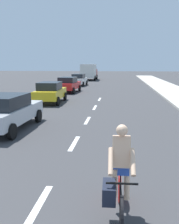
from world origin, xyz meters
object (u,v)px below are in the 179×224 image
Objects in this scene: parked_car_yellow at (50,92)px; delivery_truck at (89,72)px; parked_car_white at (79,79)px; cyclist at (118,176)px; parked_car_silver at (5,111)px; parked_car_red at (68,84)px.

delivery_truck reaches higher than parked_car_yellow.
delivery_truck is (-0.05, 11.80, 0.67)m from parked_car_white.
cyclist is 0.29× the size of delivery_truck.
parked_car_silver is 1.08× the size of parked_car_red.
parked_car_red is at bearing -78.02° from cyclist.
parked_car_white is (-0.25, 15.18, -0.00)m from parked_car_yellow.
parked_car_yellow is 15.18m from parked_car_white.
parked_car_yellow and parked_car_white have the same top height.
cyclist is 41.51m from delivery_truck.
delivery_truck is (-0.22, 19.78, 0.67)m from parked_car_red.
delivery_truck reaches higher than parked_car_white.
parked_car_white is at bearing 92.40° from parked_car_silver.
parked_car_red is 19.79m from delivery_truck.
parked_car_red is 7.98m from parked_car_white.
parked_car_white is at bearing 89.35° from parked_car_yellow.
delivery_truck is at bearing -84.26° from cyclist.
cyclist is 0.46× the size of parked_car_white.
parked_car_yellow is at bearing -85.96° from parked_car_red.
parked_car_silver and parked_car_red have the same top height.
parked_car_silver and parked_car_yellow have the same top height.
parked_car_yellow is 7.21m from parked_car_red.
delivery_truck is (-0.30, 26.98, 0.67)m from parked_car_yellow.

